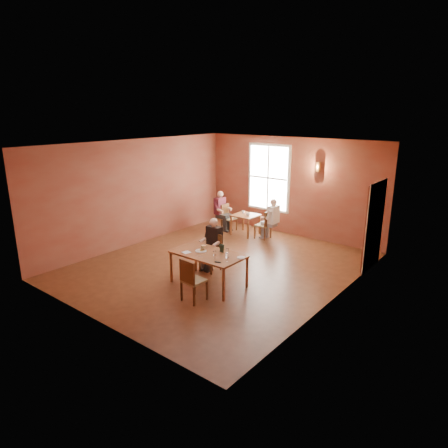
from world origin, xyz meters
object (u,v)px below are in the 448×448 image
Objects in this scene: diner_white at (264,219)px; chair_diner_maroon at (229,218)px; diner_main at (209,247)px; main_table at (208,269)px; chair_diner_main at (210,253)px; chair_diner_white at (263,224)px; chair_empty at (194,280)px; diner_maroon at (228,212)px; second_table at (246,225)px.

diner_white is 1.41× the size of chair_diner_maroon.
chair_diner_maroon is (-1.70, 2.95, -0.18)m from diner_main.
main_table is 1.32× the size of diner_white.
chair_diner_white is at bearing -82.15° from chair_diner_main.
diner_white reaches higher than chair_diner_maroon.
chair_empty is 4.48m from chair_diner_white.
diner_maroon is at bearing 90.00° from diner_white.
chair_diner_white is 0.73× the size of diner_white.
second_table is at bearing 90.00° from chair_diner_white.
diner_main is at bearing -172.80° from diner_white.
main_table is at bearing -166.27° from diner_white.
diner_maroon is at bearing 122.01° from main_table.
chair_diner_main is 1.03× the size of chair_diner_white.
chair_diner_maroon is 0.69× the size of diner_maroon.
main_table is at bearing 31.66° from chair_diner_maroon.
diner_main is (0.00, -0.03, 0.16)m from chair_diner_main.
second_table is 0.74m from diner_white.
diner_maroon reaches higher than chair_diner_maroon.
diner_main is 1.69× the size of second_table.
second_table is at bearing -70.18° from chair_diner_main.
chair_empty is (0.27, -0.76, 0.08)m from main_table.
diner_maroon reaches higher than diner_white.
main_table is 3.68m from diner_white.
chair_empty reaches higher than chair_diner_white.
chair_diner_main is at bearing 30.23° from chair_diner_maroon.
diner_white is 0.98× the size of diner_maroon.
chair_diner_main is at bearing 30.67° from diner_maroon.
chair_diner_main is 1.05× the size of chair_diner_maroon.
diner_white is 1.36m from diner_maroon.
chair_empty is 1.04× the size of chair_diner_white.
main_table is 3.90m from second_table.
chair_empty is at bearing 30.02° from diner_maroon.
chair_diner_white reaches higher than main_table.
diner_maroon reaches higher than chair_diner_white.
chair_diner_main is at bearing -172.15° from chair_diner_white.
chair_diner_main is 1.25× the size of second_table.
diner_maroon is (-1.36, 0.00, 0.01)m from diner_white.
chair_empty is 4.98m from chair_diner_maroon.
main_table is 0.82m from chair_diner_main.
second_table is at bearing 90.00° from diner_maroon.
chair_diner_white is at bearing 90.00° from diner_white.
diner_maroon is (-1.73, 2.92, 0.17)m from chair_diner_main.
chair_empty is at bearing 119.18° from diner_main.
chair_diner_white is 1.02× the size of chair_diner_maroon.
diner_maroon reaches higher than second_table.
second_table is at bearing 113.50° from main_table.
diner_white is at bearing 108.14° from chair_empty.
chair_diner_main is (-0.50, 0.65, 0.08)m from main_table.
chair_empty is at bearing 29.73° from chair_diner_maroon.
chair_diner_maroon reaches higher than main_table.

